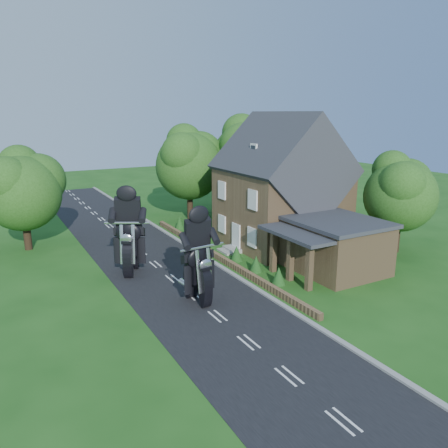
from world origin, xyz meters
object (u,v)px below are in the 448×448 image
annex (334,245)px  house (281,190)px  garden_wall (217,256)px  motorcycle_lead (198,289)px  motorcycle_follow (131,261)px

annex → house: bearing=84.8°
annex → garden_wall: bearing=133.8°
motorcycle_lead → motorcycle_follow: (-1.85, 6.13, 0.05)m
garden_wall → house: bearing=9.2°
house → motorcycle_lead: (-10.61, -7.01, -3.52)m
house → annex: 7.30m
house → garden_wall: bearing=-170.8°
house → motorcycle_lead: house is taller
annex → motorcycle_follow: annex is taller
motorcycle_lead → motorcycle_follow: bearing=-78.1°
motorcycle_lead → garden_wall: bearing=-131.2°
garden_wall → annex: annex is taller
garden_wall → house: (6.19, 1.00, 4.14)m
garden_wall → motorcycle_lead: (-4.42, -6.01, 0.62)m
garden_wall → motorcycle_lead: motorcycle_lead is taller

